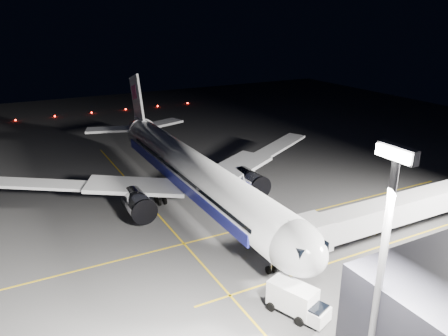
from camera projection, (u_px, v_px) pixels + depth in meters
ground at (195, 205)px, 65.45m from camera, size 200.00×200.00×0.00m
guide_line_main at (226, 233)px, 57.12m from camera, size 0.25×80.00×0.01m
guide_line_cross at (157, 213)px, 62.80m from camera, size 70.00×0.25×0.01m
guide_line_side at (349, 257)px, 51.54m from camera, size 0.25×40.00×0.01m
airliner at (191, 171)px, 64.61m from camera, size 61.48×54.22×16.64m
jet_bridge at (402, 208)px, 53.56m from camera, size 3.60×34.40×6.30m
floodlight_mast_south at (379, 283)px, 25.35m from camera, size 2.40×0.67×20.70m
taxiway_lights at (92, 113)px, 125.33m from camera, size 0.44×60.44×0.44m
service_truck at (297, 300)px, 41.16m from camera, size 6.33×4.27×3.02m
baggage_tug at (217, 168)px, 78.15m from camera, size 2.83×2.30×1.99m
safety_cone_a at (223, 186)px, 72.04m from camera, size 0.37×0.37×0.55m
safety_cone_b at (262, 207)px, 63.92m from camera, size 0.44×0.44×0.66m
safety_cone_c at (270, 204)px, 65.05m from camera, size 0.38×0.38×0.57m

